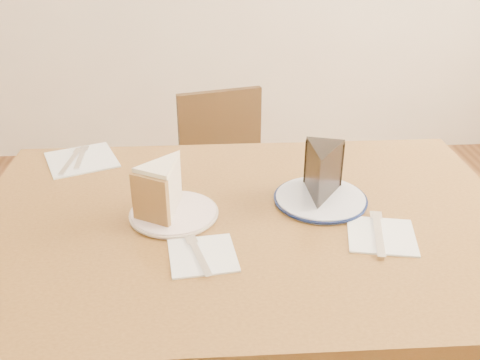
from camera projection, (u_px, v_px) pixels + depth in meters
name	position (u px, v px, depth m)	size (l,w,h in m)	color
table	(245.00, 255.00, 1.21)	(1.20, 0.80, 0.75)	#573717
chair_far	(230.00, 187.00, 1.99)	(0.45, 0.45, 0.75)	black
plate_cream	(174.00, 213.00, 1.17)	(0.19, 0.19, 0.01)	white
plate_navy	(320.00, 199.00, 1.23)	(0.20, 0.20, 0.01)	white
carrot_cake	(167.00, 187.00, 1.16)	(0.08, 0.12, 0.10)	beige
chocolate_cake	(321.00, 175.00, 1.20)	(0.09, 0.12, 0.11)	black
napkin_cream	(203.00, 255.00, 1.04)	(0.13, 0.13, 0.00)	white
napkin_navy	(381.00, 236.00, 1.10)	(0.14, 0.14, 0.00)	white
napkin_spare	(82.00, 160.00, 1.42)	(0.17, 0.17, 0.00)	white
fork_cream	(199.00, 256.00, 1.03)	(0.01, 0.14, 0.00)	silver
knife_navy	(378.00, 234.00, 1.10)	(0.02, 0.17, 0.00)	silver
fork_spare	(81.00, 158.00, 1.43)	(0.01, 0.14, 0.00)	silver
knife_spare	(71.00, 161.00, 1.41)	(0.01, 0.16, 0.00)	silver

